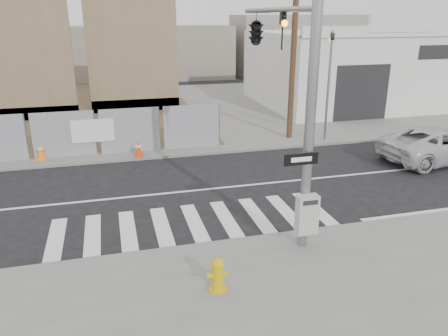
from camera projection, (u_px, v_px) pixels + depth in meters
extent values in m
plane|color=black|center=(181.00, 192.00, 15.61)|extent=(100.00, 100.00, 0.00)
cube|color=slate|center=(145.00, 111.00, 28.34)|extent=(50.00, 20.00, 0.12)
cylinder|color=gray|center=(310.00, 118.00, 10.64)|extent=(0.26, 0.26, 7.00)
cylinder|color=gray|center=(275.00, 10.00, 12.18)|extent=(0.14, 5.20, 0.14)
cube|color=#B2B2AF|center=(307.00, 215.00, 11.19)|extent=(0.55, 0.30, 1.05)
cube|color=black|center=(301.00, 159.00, 10.77)|extent=(0.90, 0.03, 0.30)
cube|color=silver|center=(302.00, 159.00, 10.75)|extent=(0.55, 0.01, 0.12)
imported|color=black|center=(283.00, 31.00, 11.82)|extent=(0.16, 0.20, 1.00)
imported|color=black|center=(256.00, 29.00, 13.82)|extent=(0.53, 2.48, 1.00)
cylinder|color=gray|center=(328.00, 87.00, 20.85)|extent=(0.12, 0.12, 5.20)
imported|color=black|center=(333.00, 33.00, 20.02)|extent=(0.16, 0.20, 1.00)
cube|color=brown|center=(15.00, 50.00, 24.38)|extent=(6.00, 0.50, 8.00)
cube|color=brown|center=(26.00, 112.00, 25.94)|extent=(6.00, 1.30, 0.80)
cube|color=brown|center=(132.00, 47.00, 26.88)|extent=(5.50, 0.50, 8.00)
cube|color=brown|center=(136.00, 104.00, 28.43)|extent=(5.50, 1.30, 0.80)
cube|color=silver|center=(349.00, 68.00, 30.03)|extent=(12.00, 10.00, 4.80)
cube|color=silver|center=(399.00, 31.00, 24.61)|extent=(12.00, 0.30, 0.60)
cube|color=silver|center=(401.00, 23.00, 24.42)|extent=(4.00, 0.30, 1.00)
cube|color=black|center=(362.00, 93.00, 25.23)|extent=(3.40, 0.06, 3.20)
cylinder|color=#503525|center=(294.00, 34.00, 20.51)|extent=(0.28, 0.28, 10.00)
cylinder|color=gold|center=(218.00, 288.00, 9.86)|extent=(0.56, 0.56, 0.04)
cylinder|color=gold|center=(218.00, 277.00, 9.76)|extent=(0.36, 0.36, 0.63)
sphere|color=gold|center=(218.00, 264.00, 9.65)|extent=(0.29, 0.29, 0.29)
cylinder|color=gold|center=(211.00, 276.00, 9.70)|extent=(0.18, 0.17, 0.12)
cylinder|color=gold|center=(225.00, 274.00, 9.78)|extent=(0.18, 0.17, 0.12)
imported|color=silver|center=(440.00, 144.00, 18.72)|extent=(5.58, 3.01, 1.49)
cube|color=orange|center=(41.00, 159.00, 18.73)|extent=(0.41, 0.41, 0.03)
cone|color=orange|center=(40.00, 151.00, 18.62)|extent=(0.37, 0.37, 0.75)
cylinder|color=silver|center=(40.00, 149.00, 18.58)|extent=(0.29, 0.29, 0.09)
cube|color=#FF350D|center=(139.00, 156.00, 19.13)|extent=(0.47, 0.47, 0.03)
cone|color=#FF350D|center=(139.00, 149.00, 19.02)|extent=(0.42, 0.42, 0.72)
cylinder|color=silver|center=(138.00, 146.00, 18.98)|extent=(0.28, 0.28, 0.08)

